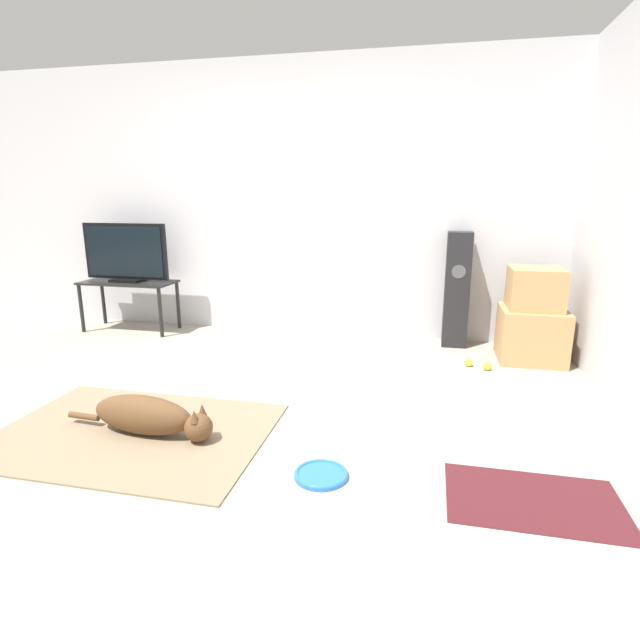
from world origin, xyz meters
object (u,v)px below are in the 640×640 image
(cardboard_box_lower, at_px, (531,335))
(cardboard_box_upper, at_px, (535,288))
(dog, at_px, (150,416))
(tennis_ball_near_speaker, at_px, (469,362))
(frisbee, at_px, (321,474))
(tv, at_px, (125,253))
(tv_stand, at_px, (129,288))
(floor_speaker, at_px, (457,290))
(tennis_ball_by_boxes, at_px, (487,366))

(cardboard_box_lower, xyz_separation_m, cardboard_box_upper, (-0.00, 0.01, 0.38))
(dog, bearing_deg, tennis_ball_near_speaker, 41.31)
(dog, distance_m, frisbee, 1.07)
(cardboard_box_upper, distance_m, tv, 3.77)
(dog, height_order, frisbee, dog)
(dog, distance_m, cardboard_box_lower, 3.03)
(tv, bearing_deg, tv_stand, -90.00)
(cardboard_box_upper, distance_m, floor_speaker, 0.67)
(cardboard_box_upper, relative_size, floor_speaker, 0.40)
(frisbee, relative_size, floor_speaker, 0.26)
(floor_speaker, height_order, tennis_ball_near_speaker, floor_speaker)
(floor_speaker, height_order, tv, tv)
(cardboard_box_upper, relative_size, tv_stand, 0.45)
(cardboard_box_upper, xyz_separation_m, floor_speaker, (-0.60, 0.29, -0.09))
(cardboard_box_lower, distance_m, tv_stand, 3.78)
(frisbee, xyz_separation_m, floor_speaker, (0.71, 2.41, 0.50))
(cardboard_box_upper, bearing_deg, tv, 178.17)
(tennis_ball_near_speaker, bearing_deg, tv, 172.73)
(floor_speaker, bearing_deg, cardboard_box_upper, -25.67)
(tv_stand, bearing_deg, frisbee, -42.37)
(tv_stand, xyz_separation_m, tv, (0.00, 0.00, 0.35))
(dog, relative_size, floor_speaker, 0.92)
(tv_stand, bearing_deg, floor_speaker, 3.05)
(cardboard_box_upper, bearing_deg, cardboard_box_lower, -68.12)
(tv, bearing_deg, dog, -55.13)
(frisbee, distance_m, floor_speaker, 2.56)
(frisbee, distance_m, cardboard_box_upper, 2.56)
(tennis_ball_by_boxes, bearing_deg, tv_stand, 171.96)
(frisbee, bearing_deg, floor_speaker, 73.64)
(tv, bearing_deg, frisbee, -42.40)
(frisbee, height_order, cardboard_box_upper, cardboard_box_upper)
(tennis_ball_by_boxes, bearing_deg, floor_speaker, 109.77)
(floor_speaker, distance_m, tv, 3.18)
(dog, distance_m, tennis_ball_near_speaker, 2.46)
(cardboard_box_upper, relative_size, tennis_ball_near_speaker, 6.22)
(frisbee, bearing_deg, tennis_ball_near_speaker, 66.22)
(tennis_ball_by_boxes, height_order, tennis_ball_near_speaker, same)
(cardboard_box_lower, bearing_deg, floor_speaker, 153.58)
(tv_stand, bearing_deg, tv, 90.00)
(cardboard_box_upper, relative_size, tennis_ball_by_boxes, 6.22)
(frisbee, distance_m, tv_stand, 3.36)
(frisbee, distance_m, tennis_ball_by_boxes, 2.00)
(tennis_ball_near_speaker, bearing_deg, dog, -138.69)
(cardboard_box_upper, height_order, tennis_ball_by_boxes, cardboard_box_upper)
(cardboard_box_lower, height_order, tv_stand, tv_stand)
(frisbee, xyz_separation_m, tv_stand, (-2.46, 2.24, 0.41))
(dog, distance_m, tv_stand, 2.50)
(cardboard_box_lower, relative_size, tv, 0.58)
(frisbee, distance_m, tennis_ball_near_speaker, 2.00)
(cardboard_box_upper, bearing_deg, floor_speaker, 154.33)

